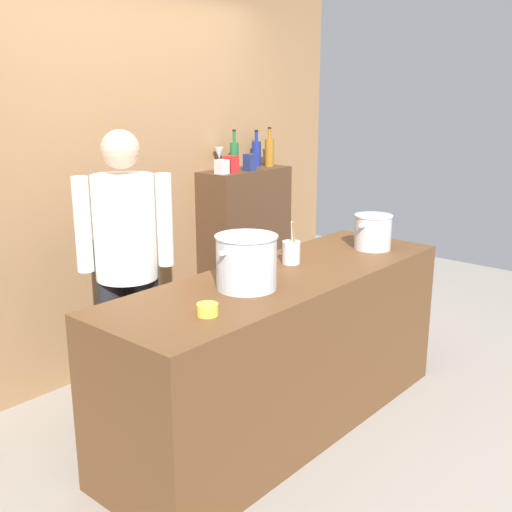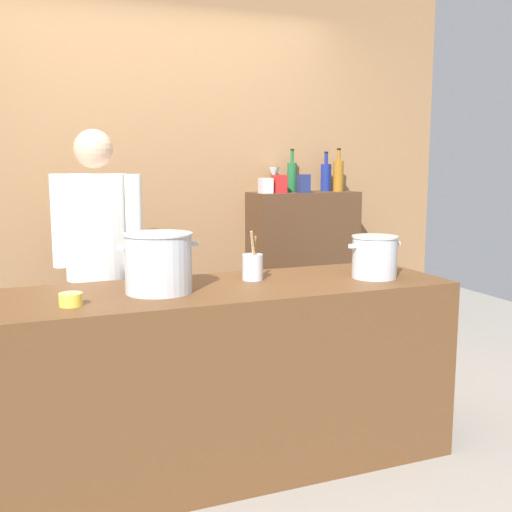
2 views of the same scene
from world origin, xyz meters
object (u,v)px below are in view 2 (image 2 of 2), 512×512
Objects in this scene: utensil_crock at (253,266)px; wine_bottle_amber at (338,175)px; wine_glass_tall at (274,174)px; wine_bottle_green at (292,176)px; wine_bottle_cobalt at (326,176)px; spice_tin_red at (279,184)px; stockpot_small at (374,257)px; stockpot_large at (158,263)px; spice_tin_navy at (304,184)px; chef at (98,256)px; spice_tin_silver at (266,186)px; butter_jar at (71,299)px.

utensil_crock is 0.81× the size of wine_bottle_amber.
wine_bottle_green is at bearing -19.65° from wine_glass_tall.
spice_tin_red is (-0.42, -0.12, -0.04)m from wine_bottle_cobalt.
stockpot_small is 2.45× the size of spice_tin_red.
utensil_crock is 1.40m from wine_glass_tall.
wine_bottle_amber is (1.59, 1.17, 0.35)m from stockpot_large.
stockpot_large is 1.80m from wine_bottle_green.
spice_tin_navy is (-0.26, -0.16, -0.04)m from wine_bottle_cobalt.
chef reaches higher than wine_glass_tall.
spice_tin_silver is at bearing -130.63° from wine_glass_tall.
wine_glass_tall is at bearing -124.65° from chef.
wine_bottle_cobalt is at bearing 39.53° from stockpot_large.
wine_bottle_amber is at bearing 33.22° from butter_jar.
chef reaches higher than stockpot_small.
utensil_crock is at bearing 12.13° from stockpot_large.
spice_tin_red reaches higher than butter_jar.
wine_glass_tall is (-0.12, 0.04, 0.02)m from wine_bottle_green.
wine_bottle_green is at bearing -127.88° from chef.
wine_bottle_green is (1.65, 1.37, 0.45)m from butter_jar.
wine_glass_tall is 0.24m from spice_tin_navy.
spice_tin_navy is (-0.31, -0.06, -0.05)m from wine_bottle_amber.
stockpot_large is 2.02m from wine_bottle_cobalt.
spice_tin_red is (0.01, 1.21, 0.32)m from stockpot_small.
wine_glass_tall is 1.39× the size of spice_tin_navy.
wine_bottle_green is 2.92× the size of spice_tin_silver.
stockpot_large is 1.25× the size of wine_bottle_green.
butter_jar is 2.14m from wine_glass_tall.
stockpot_large is at bearing -143.48° from wine_bottle_amber.
spice_tin_navy is at bearing -168.47° from wine_bottle_amber.
spice_tin_silver is (-0.52, -0.12, -0.05)m from wine_bottle_cobalt.
chef is at bearing -160.83° from wine_bottle_green.
stockpot_large is 0.52m from utensil_crock.
utensil_crock is at bearing 169.07° from chef.
stockpot_large is at bearing -135.21° from wine_bottle_green.
utensil_crock is (0.67, -0.64, 0.00)m from chef.
spice_tin_navy is at bearing 52.25° from utensil_crock.
utensil_crock is 1.42m from wine_bottle_green.
wine_bottle_green is 1.72× the size of wine_glass_tall.
wine_glass_tall is at bearing 61.80° from utensil_crock.
butter_jar is 0.55× the size of wine_glass_tall.
butter_jar is at bearing -146.78° from wine_bottle_amber.
wine_glass_tall is (1.30, 0.54, 0.43)m from chef.
stockpot_small is 1.00× the size of wine_bottle_green.
wine_bottle_cobalt is 0.30m from spice_tin_navy.
chef is 5.55× the size of wine_bottle_green.
wine_glass_tall is (0.03, 1.36, 0.39)m from stockpot_small.
stockpot_small is 3.12× the size of butter_jar.
wine_bottle_cobalt is at bearing 48.30° from utensil_crock.
stockpot_small is 2.39× the size of spice_tin_navy.
utensil_crock is at bearing -123.46° from wine_bottle_green.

